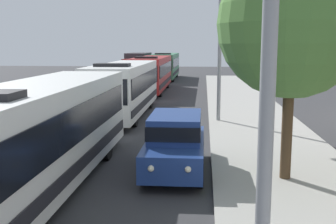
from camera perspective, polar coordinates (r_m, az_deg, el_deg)
name	(u,v)px	position (r m, az deg, el deg)	size (l,w,h in m)	color
bus_lead	(43,131)	(12.57, -16.68, -2.48)	(2.58, 11.29, 3.21)	silver
bus_second_in_line	(125,87)	(24.63, -5.90, 3.39)	(2.58, 10.88, 3.21)	silver
bus_middle	(152,73)	(37.28, -2.21, 5.38)	(2.58, 11.84, 3.21)	maroon
bus_fourth_in_line	(166,65)	(50.80, -0.31, 6.39)	(2.58, 11.55, 3.21)	#33724C
white_suv	(175,141)	(13.74, 1.01, -3.92)	(1.86, 4.75, 1.90)	navy
box_truck_oncoming	(138,65)	(50.50, -4.14, 6.38)	(2.35, 8.34, 3.15)	maroon
streetlamp_mid	(220,31)	(22.23, 7.08, 10.84)	(5.66, 0.28, 7.57)	gray
roadside_tree	(292,24)	(12.74, 16.49, 11.35)	(4.28, 4.28, 6.72)	#4C3823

